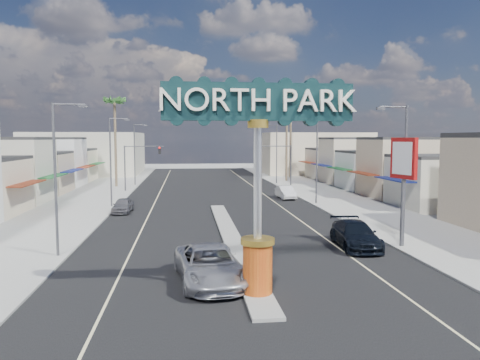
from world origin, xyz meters
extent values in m
plane|color=gray|center=(0.00, 30.00, 0.00)|extent=(160.00, 160.00, 0.00)
cube|color=black|center=(0.00, 30.00, 0.01)|extent=(20.00, 120.00, 0.01)
cube|color=gray|center=(0.00, 14.00, 0.08)|extent=(1.30, 30.00, 0.16)
cube|color=gray|center=(-14.00, 30.00, 0.06)|extent=(8.00, 120.00, 0.12)
cube|color=gray|center=(14.00, 30.00, 0.06)|extent=(8.00, 120.00, 0.12)
cube|color=beige|center=(-24.00, 43.00, 3.00)|extent=(12.00, 42.00, 6.00)
cube|color=#B7B29E|center=(24.00, 43.00, 3.00)|extent=(12.00, 42.00, 6.00)
cube|color=#B7B29E|center=(-22.00, 75.00, 4.00)|extent=(20.00, 20.00, 8.00)
cube|color=beige|center=(22.00, 75.00, 4.00)|extent=(20.00, 20.00, 8.00)
cylinder|color=#B6270E|center=(0.00, 2.00, 1.26)|extent=(1.30, 1.30, 2.20)
cylinder|color=gold|center=(0.00, 2.00, 2.49)|extent=(1.50, 1.50, 0.25)
cylinder|color=#B7B7BC|center=(0.00, 2.00, 5.01)|extent=(0.36, 0.36, 4.80)
cylinder|color=gold|center=(0.00, 2.00, 7.58)|extent=(0.90, 0.90, 0.35)
cube|color=black|center=(0.00, 2.00, 8.51)|extent=(8.20, 0.50, 1.60)
cylinder|color=#47474C|center=(-11.00, 44.00, 3.00)|extent=(0.18, 0.18, 6.00)
cylinder|color=#47474C|center=(-8.50, 44.00, 5.90)|extent=(5.00, 0.12, 0.12)
cube|color=black|center=(-6.50, 44.00, 5.40)|extent=(0.32, 0.32, 1.00)
sphere|color=red|center=(-6.50, 43.82, 5.72)|extent=(0.22, 0.22, 0.22)
cylinder|color=#47474C|center=(11.00, 44.00, 3.00)|extent=(0.18, 0.18, 6.00)
cylinder|color=#47474C|center=(8.50, 44.00, 5.90)|extent=(5.00, 0.12, 0.12)
cube|color=black|center=(6.50, 44.00, 5.40)|extent=(0.32, 0.32, 1.00)
sphere|color=red|center=(6.50, 43.82, 5.72)|extent=(0.22, 0.22, 0.22)
cylinder|color=#47474C|center=(-10.60, 10.00, 4.50)|extent=(0.16, 0.16, 9.00)
cylinder|color=#47474C|center=(-9.70, 10.00, 8.90)|extent=(1.80, 0.10, 0.10)
cube|color=#47474C|center=(-8.90, 10.00, 8.80)|extent=(0.50, 0.22, 0.15)
cylinder|color=#47474C|center=(-10.60, 30.00, 4.50)|extent=(0.16, 0.16, 9.00)
cylinder|color=#47474C|center=(-9.70, 30.00, 8.90)|extent=(1.80, 0.10, 0.10)
cube|color=#47474C|center=(-8.90, 30.00, 8.80)|extent=(0.50, 0.22, 0.15)
cylinder|color=#47474C|center=(-10.60, 52.00, 4.50)|extent=(0.16, 0.16, 9.00)
cylinder|color=#47474C|center=(-9.70, 52.00, 8.90)|extent=(1.80, 0.10, 0.10)
cube|color=#47474C|center=(-8.90, 52.00, 8.80)|extent=(0.50, 0.22, 0.15)
cylinder|color=#47474C|center=(10.60, 10.00, 4.50)|extent=(0.16, 0.16, 9.00)
cylinder|color=#47474C|center=(9.70, 10.00, 8.90)|extent=(1.80, 0.10, 0.10)
cube|color=#47474C|center=(8.90, 10.00, 8.80)|extent=(0.50, 0.22, 0.15)
cylinder|color=#47474C|center=(10.60, 30.00, 4.50)|extent=(0.16, 0.16, 9.00)
cylinder|color=#47474C|center=(9.70, 30.00, 8.90)|extent=(1.80, 0.10, 0.10)
cube|color=#47474C|center=(8.90, 30.00, 8.80)|extent=(0.50, 0.22, 0.15)
cylinder|color=#47474C|center=(10.60, 52.00, 4.50)|extent=(0.16, 0.16, 9.00)
cylinder|color=#47474C|center=(9.70, 52.00, 8.90)|extent=(1.80, 0.10, 0.10)
cube|color=#47474C|center=(8.90, 52.00, 8.80)|extent=(0.50, 0.22, 0.15)
cylinder|color=brown|center=(-13.00, 50.00, 6.00)|extent=(0.36, 0.36, 12.00)
cylinder|color=brown|center=(13.00, 56.00, 5.50)|extent=(0.36, 0.36, 11.00)
cylinder|color=brown|center=(15.00, 62.00, 6.50)|extent=(0.36, 0.36, 13.00)
imported|color=#BABBC0|center=(-2.00, 4.16, 0.88)|extent=(3.65, 6.65, 1.76)
imported|color=black|center=(7.62, 10.46, 0.83)|extent=(2.70, 5.84, 1.65)
imported|color=slate|center=(-9.00, 26.38, 0.69)|extent=(1.86, 4.14, 1.38)
imported|color=silver|center=(8.31, 34.72, 0.73)|extent=(1.78, 4.53, 1.47)
cylinder|color=#47474C|center=(10.50, 10.01, 2.27)|extent=(0.22, 0.22, 4.31)
cube|color=maroon|center=(10.50, 10.01, 5.72)|extent=(0.84, 2.15, 2.58)
cube|color=white|center=(10.35, 9.97, 5.72)|extent=(0.48, 1.66, 2.05)
camera|label=1|loc=(-3.08, -17.92, 6.98)|focal=35.00mm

